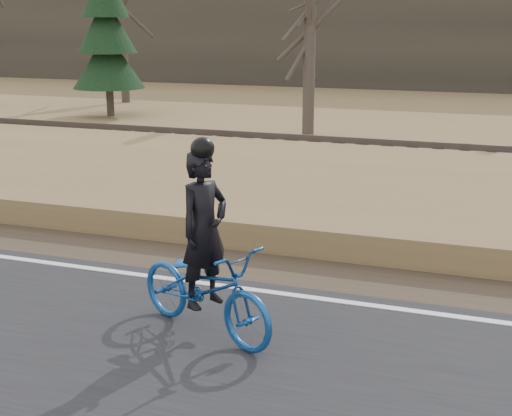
% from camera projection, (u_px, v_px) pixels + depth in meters
% --- Properties ---
extents(ground, '(120.00, 120.00, 0.00)m').
position_uv_depth(ground, '(68.00, 275.00, 10.09)').
color(ground, olive).
rests_on(ground, ground).
extents(edge_line, '(120.00, 0.12, 0.01)m').
position_uv_depth(edge_line, '(76.00, 266.00, 10.26)').
color(edge_line, silver).
rests_on(edge_line, road).
extents(shoulder, '(120.00, 1.60, 0.04)m').
position_uv_depth(shoulder, '(112.00, 249.00, 11.18)').
color(shoulder, '#473A2B').
rests_on(shoulder, ground).
extents(embankment, '(120.00, 5.00, 0.44)m').
position_uv_depth(embankment, '(192.00, 193.00, 13.86)').
color(embankment, olive).
rests_on(embankment, ground).
extents(ballast, '(120.00, 3.00, 0.45)m').
position_uv_depth(ballast, '(257.00, 158.00, 17.31)').
color(ballast, slate).
rests_on(ballast, ground).
extents(railroad, '(120.00, 2.40, 0.29)m').
position_uv_depth(railroad, '(257.00, 146.00, 17.24)').
color(railroad, black).
rests_on(railroad, ballast).
extents(treeline_backdrop, '(120.00, 4.00, 6.00)m').
position_uv_depth(treeline_backdrop, '(399.00, 28.00, 36.61)').
color(treeline_backdrop, '#383328').
rests_on(treeline_backdrop, ground).
extents(cyclist, '(2.16, 1.49, 2.25)m').
position_uv_depth(cyclist, '(205.00, 274.00, 7.94)').
color(cyclist, navy).
rests_on(cyclist, road).
extents(bare_tree_left, '(0.36, 0.36, 7.84)m').
position_uv_depth(bare_tree_left, '(122.00, 7.00, 29.53)').
color(bare_tree_left, '#453C33').
rests_on(bare_tree_left, ground).
extents(bare_tree_near_left, '(0.36, 0.36, 6.25)m').
position_uv_depth(bare_tree_near_left, '(310.00, 31.00, 21.14)').
color(bare_tree_near_left, '#453C33').
rests_on(bare_tree_near_left, ground).
extents(conifer, '(2.60, 2.60, 6.77)m').
position_uv_depth(conifer, '(106.00, 27.00, 25.51)').
color(conifer, '#453C33').
rests_on(conifer, ground).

